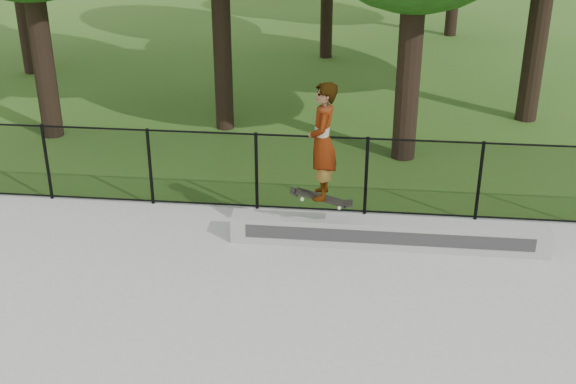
% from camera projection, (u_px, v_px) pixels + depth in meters
% --- Properties ---
extents(grind_ledge, '(5.28, 0.40, 0.46)m').
position_uv_depth(grind_ledge, '(388.00, 234.00, 12.07)').
color(grind_ledge, '#9A9A95').
rests_on(grind_ledge, concrete_slab).
extents(skater_airborne, '(0.82, 0.70, 2.07)m').
position_uv_depth(skater_airborne, '(322.00, 143.00, 11.25)').
color(skater_airborne, black).
rests_on(skater_airborne, ground).
extents(chainlink_fence, '(16.06, 0.06, 1.50)m').
position_uv_depth(chainlink_fence, '(256.00, 171.00, 13.19)').
color(chainlink_fence, black).
rests_on(chainlink_fence, concrete_slab).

